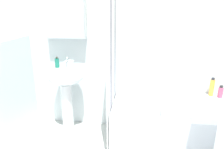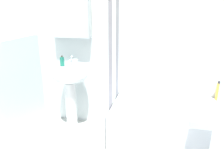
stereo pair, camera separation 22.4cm
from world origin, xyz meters
TOP-DOWN VIEW (x-y plane):
  - wall_back_tiled at (-0.06, 1.26)m, footprint 3.60×0.18m
  - sink at (-1.02, 1.03)m, footprint 0.44×0.34m
  - faucet at (-1.02, 1.11)m, footprint 0.03×0.12m
  - soap_dispenser at (-1.13, 1.08)m, footprint 0.05×0.05m
  - toothbrush_cup at (-0.94, 1.06)m, footprint 0.07×0.07m
  - bathtub at (0.37, 0.84)m, footprint 1.52×0.75m
  - shower_curtain at (-0.41, 0.84)m, footprint 0.01×0.75m
  - conditioner_bottle at (0.73, 1.16)m, footprint 0.05×0.05m
  - towel_folded at (0.23, 0.62)m, footprint 0.26×0.23m

SIDE VIEW (x-z plane):
  - bathtub at x=0.37m, z-range 0.00..0.53m
  - towel_folded at x=0.23m, z-range 0.53..0.62m
  - sink at x=-1.02m, z-range 0.19..1.03m
  - conditioner_bottle at x=0.73m, z-range 0.53..0.75m
  - toothbrush_cup at x=-0.94m, z-range 0.83..0.93m
  - soap_dispenser at x=-1.13m, z-range 0.82..0.96m
  - faucet at x=-1.02m, z-range 0.83..0.96m
  - shower_curtain at x=-0.41m, z-range 0.00..2.00m
  - wall_back_tiled at x=-0.06m, z-range -0.06..2.34m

